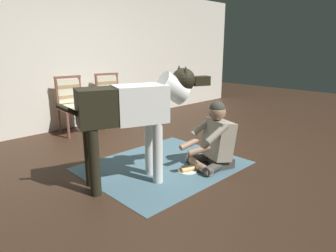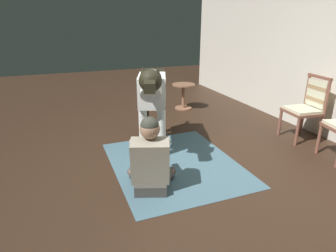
# 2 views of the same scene
# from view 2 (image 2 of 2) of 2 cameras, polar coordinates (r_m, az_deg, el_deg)

# --- Properties ---
(ground_plane) EXTENTS (15.69, 15.69, 0.00)m
(ground_plane) POSITION_cam_2_polar(r_m,az_deg,el_deg) (3.59, 1.65, -9.19)
(ground_plane) COLOR #342217
(area_rug) EXTENTS (1.88, 1.54, 0.01)m
(area_rug) POSITION_cam_2_polar(r_m,az_deg,el_deg) (3.80, 1.27, -7.33)
(area_rug) COLOR #466573
(area_rug) RESTS_ON ground
(dining_chair_left_of_pair) EXTENTS (0.51, 0.51, 0.98)m
(dining_chair_left_of_pair) POSITION_cam_2_polar(r_m,az_deg,el_deg) (4.89, 25.76, 3.75)
(dining_chair_left_of_pair) COLOR brown
(dining_chair_left_of_pair) RESTS_ON ground
(person_sitting_on_floor) EXTENTS (0.70, 0.61, 0.84)m
(person_sitting_on_floor) POSITION_cam_2_polar(r_m,az_deg,el_deg) (3.14, -3.44, -6.67)
(person_sitting_on_floor) COLOR #413E39
(person_sitting_on_floor) RESTS_ON ground
(large_dog) EXTENTS (1.60, 0.72, 1.27)m
(large_dog) POSITION_cam_2_polar(r_m,az_deg,el_deg) (3.93, -3.11, 6.55)
(large_dog) COLOR white
(large_dog) RESTS_ON ground
(hot_dog_on_plate) EXTENTS (0.23, 0.23, 0.06)m
(hot_dog_on_plate) POSITION_cam_2_polar(r_m,az_deg,el_deg) (3.62, -3.14, -8.46)
(hot_dog_on_plate) COLOR white
(hot_dog_on_plate) RESTS_ON ground
(round_side_table) EXTENTS (0.47, 0.47, 0.52)m
(round_side_table) POSITION_cam_2_polar(r_m,az_deg,el_deg) (6.02, 3.05, 6.30)
(round_side_table) COLOR #8A5E44
(round_side_table) RESTS_ON ground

